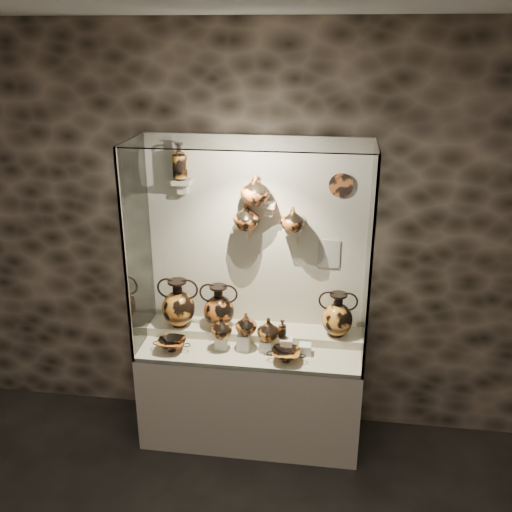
{
  "coord_description": "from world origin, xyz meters",
  "views": [
    {
      "loc": [
        0.58,
        -1.62,
        3.07
      ],
      "look_at": [
        0.03,
        2.22,
        1.56
      ],
      "focal_mm": 40.0,
      "sensor_mm": 36.0,
      "label": 1
    }
  ],
  "objects": [
    {
      "name": "wall_back",
      "position": [
        0.0,
        2.5,
        1.6
      ],
      "size": [
        5.0,
        0.02,
        3.2
      ],
      "primitive_type": "cube",
      "color": "black",
      "rests_on": "ground"
    },
    {
      "name": "plinth",
      "position": [
        0.0,
        2.18,
        0.4
      ],
      "size": [
        1.7,
        0.6,
        0.8
      ],
      "primitive_type": "cube",
      "color": "beige",
      "rests_on": "floor"
    },
    {
      "name": "front_tier",
      "position": [
        0.0,
        2.18,
        0.82
      ],
      "size": [
        1.68,
        0.58,
        0.03
      ],
      "primitive_type": "cube",
      "color": "beige",
      "rests_on": "plinth"
    },
    {
      "name": "rear_tier",
      "position": [
        0.0,
        2.35,
        0.85
      ],
      "size": [
        1.7,
        0.25,
        0.1
      ],
      "primitive_type": "cube",
      "color": "beige",
      "rests_on": "plinth"
    },
    {
      "name": "back_panel",
      "position": [
        0.0,
        2.5,
        1.6
      ],
      "size": [
        1.7,
        0.03,
        1.6
      ],
      "primitive_type": "cube",
      "color": "beige",
      "rests_on": "plinth"
    },
    {
      "name": "glass_front",
      "position": [
        0.0,
        1.88,
        1.6
      ],
      "size": [
        1.7,
        0.01,
        1.6
      ],
      "primitive_type": "cube",
      "color": "white",
      "rests_on": "plinth"
    },
    {
      "name": "glass_left",
      "position": [
        -0.85,
        2.18,
        1.6
      ],
      "size": [
        0.01,
        0.6,
        1.6
      ],
      "primitive_type": "cube",
      "color": "white",
      "rests_on": "plinth"
    },
    {
      "name": "glass_right",
      "position": [
        0.85,
        2.18,
        1.6
      ],
      "size": [
        0.01,
        0.6,
        1.6
      ],
      "primitive_type": "cube",
      "color": "white",
      "rests_on": "plinth"
    },
    {
      "name": "glass_top",
      "position": [
        0.0,
        2.18,
        2.4
      ],
      "size": [
        1.7,
        0.6,
        0.01
      ],
      "primitive_type": "cube",
      "color": "white",
      "rests_on": "back_panel"
    },
    {
      "name": "frame_post_left",
      "position": [
        -0.84,
        1.89,
        1.6
      ],
      "size": [
        0.02,
        0.02,
        1.6
      ],
      "primitive_type": "cube",
      "color": "gray",
      "rests_on": "plinth"
    },
    {
      "name": "frame_post_right",
      "position": [
        0.84,
        1.89,
        1.6
      ],
      "size": [
        0.02,
        0.02,
        1.6
      ],
      "primitive_type": "cube",
      "color": "gray",
      "rests_on": "plinth"
    },
    {
      "name": "pedestal_a",
      "position": [
        -0.22,
        2.13,
        0.88
      ],
      "size": [
        0.09,
        0.09,
        0.1
      ],
      "primitive_type": "cube",
      "color": "silver",
      "rests_on": "front_tier"
    },
    {
      "name": "pedestal_b",
      "position": [
        -0.05,
        2.13,
        0.9
      ],
      "size": [
        0.09,
        0.09,
        0.13
      ],
      "primitive_type": "cube",
      "color": "silver",
      "rests_on": "front_tier"
    },
    {
      "name": "pedestal_c",
      "position": [
        0.12,
        2.13,
        0.88
      ],
      "size": [
        0.09,
        0.09,
        0.09
      ],
      "primitive_type": "cube",
      "color": "silver",
      "rests_on": "front_tier"
    },
    {
      "name": "pedestal_d",
      "position": [
        0.28,
        2.13,
        0.89
      ],
      "size": [
        0.09,
        0.09,
        0.12
      ],
      "primitive_type": "cube",
      "color": "silver",
      "rests_on": "front_tier"
    },
    {
      "name": "pedestal_e",
      "position": [
        0.42,
        2.13,
        0.87
      ],
      "size": [
        0.09,
        0.09,
        0.08
      ],
      "primitive_type": "cube",
      "color": "silver",
      "rests_on": "front_tier"
    },
    {
      "name": "bracket_ul",
      "position": [
        -0.55,
        2.42,
        2.05
      ],
      "size": [
        0.14,
        0.12,
        0.04
      ],
      "primitive_type": "cube",
      "color": "beige",
      "rests_on": "back_panel"
    },
    {
      "name": "bracket_ca",
      "position": [
        -0.1,
        2.42,
        1.7
      ],
      "size": [
        0.14,
        0.12,
        0.04
      ],
      "primitive_type": "cube",
      "color": "beige",
      "rests_on": "back_panel"
    },
    {
      "name": "bracket_cb",
      "position": [
        0.1,
        2.42,
        1.9
      ],
      "size": [
        0.1,
        0.12,
        0.04
      ],
      "primitive_type": "cube",
      "color": "beige",
      "rests_on": "back_panel"
    },
    {
      "name": "bracket_cc",
      "position": [
        0.28,
        2.42,
        1.7
      ],
      "size": [
        0.14,
        0.12,
        0.04
      ],
      "primitive_type": "cube",
      "color": "beige",
      "rests_on": "back_panel"
    },
    {
      "name": "amphora_left",
      "position": [
        -0.6,
        2.31,
        1.1
      ],
      "size": [
        0.33,
        0.33,
        0.39
      ],
      "primitive_type": null,
      "rotation": [
        0.0,
        0.0,
        0.06
      ],
      "color": "orange",
      "rests_on": "rear_tier"
    },
    {
      "name": "amphora_mid",
      "position": [
        -0.28,
        2.32,
        1.08
      ],
      "size": [
        0.3,
        0.3,
        0.36
      ],
      "primitive_type": null,
      "rotation": [
        0.0,
        0.0,
        0.03
      ],
      "color": "#BD5921",
      "rests_on": "rear_tier"
    },
    {
      "name": "amphora_right",
      "position": [
        0.65,
        2.33,
        1.08
      ],
      "size": [
        0.35,
        0.35,
        0.36
      ],
      "primitive_type": null,
      "rotation": [
        0.0,
        0.0,
        0.27
      ],
      "color": "orange",
      "rests_on": "rear_tier"
    },
    {
      "name": "jug_a",
      "position": [
        -0.21,
        2.11,
        1.01
      ],
      "size": [
        0.18,
        0.18,
        0.17
      ],
      "primitive_type": "imported",
      "rotation": [
        0.0,
        0.0,
        -0.12
      ],
      "color": "orange",
      "rests_on": "pedestal_a"
    },
    {
      "name": "jug_b",
      "position": [
        -0.03,
        2.14,
        1.04
      ],
      "size": [
        0.17,
        0.17,
        0.17
      ],
      "primitive_type": "imported",
      "rotation": [
        0.0,
        0.0,
        -0.06
      ],
      "color": "#BD5921",
      "rests_on": "pedestal_b"
    },
    {
      "name": "jug_c",
      "position": [
        0.14,
        2.15,
        1.01
      ],
      "size": [
        0.2,
        0.2,
        0.18
      ],
      "primitive_type": "imported",
      "rotation": [
        0.0,
        0.0,
        0.17
      ],
      "color": "orange",
      "rests_on": "pedestal_c"
    },
    {
      "name": "lekythos_small",
      "position": [
        0.25,
        2.13,
        1.03
      ],
      "size": [
        0.08,
        0.08,
        0.17
      ],
      "primitive_type": null,
      "rotation": [
        0.0,
        0.0,
        -0.18
      ],
      "color": "#BD5921",
      "rests_on": "pedestal_d"
    },
    {
      "name": "kylix_left",
      "position": [
        -0.59,
        2.04,
        0.89
      ],
      "size": [
        0.32,
        0.29,
        0.11
      ],
      "primitive_type": null,
      "rotation": [
        0.0,
        0.0,
        0.24
      ],
      "color": "#BD5921",
      "rests_on": "front_tier"
    },
    {
      "name": "kylix_right",
      "position": [
        0.29,
        2.01,
        0.89
      ],
      "size": [
        0.32,
        0.28,
        0.11
      ],
      "primitive_type": null,
      "rotation": [
        0.0,
        0.0,
        -0.2
      ],
      "color": "orange",
      "rests_on": "front_tier"
    },
    {
      "name": "lekythos_tall",
      "position": [
        -0.56,
        2.41,
        2.22
      ],
      "size": [
        0.14,
        0.14,
        0.3
      ],
      "primitive_type": null,
      "rotation": [
        0.0,
        0.0,
        -0.18
      ],
      "color": "orange",
      "rests_on": "bracket_ul"
    },
    {
      "name": "ovoid_vase_a",
      "position": [
        -0.06,
        2.37,
        1.82
      ],
      "size": [
        0.25,
        0.25,
        0.2
      ],
      "primitive_type": "imported",
      "rotation": [
        0.0,
        0.0,
        -0.36
      ],
      "color": "#BD5921",
      "rests_on": "bracket_ca"
    },
    {
      "name": "ovoid_vase_b",
      "position": [
        0.01,
        2.36,
        2.03
      ],
      "size": [
        0.26,
        0.26,
        0.22
      ],
      "primitive_type": "imported",
      "rotation": [
        0.0,
        0.0,
        0.26
      ],
      "color": "#BD5921",
      "rests_on": "bracket_cb"
    },
    {
      "name": "ovoid_vase_c",
      "position": [
        0.28,
        2.38,
        1.81
      ],
      "size": [
        0.23,
        0.23,
        0.18
      ],
      "primitive_type": "imported",
      "rotation": [
        0.0,
        0.0,
        0.38
      ],
      "color": "#BD5921",
      "rests_on": "bracket_cc"
    },
    {
      "name": "wall_plate",
      "position": [
        0.62,
        2.47,
        2.05
      ],
      "size": [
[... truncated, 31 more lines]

